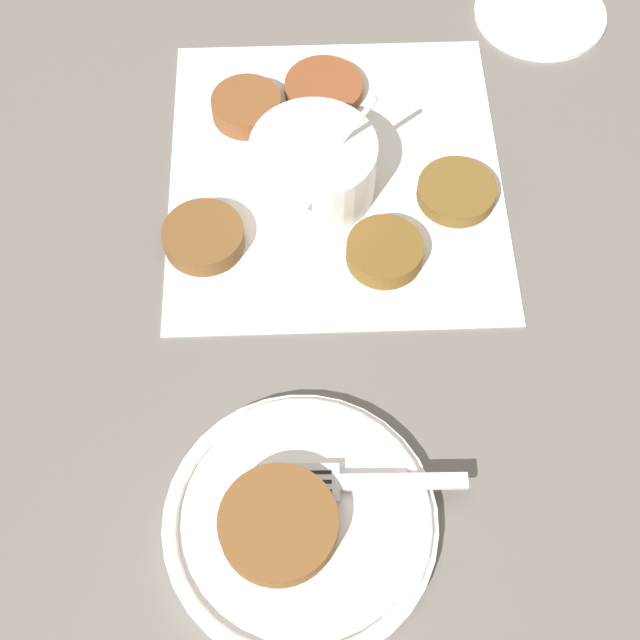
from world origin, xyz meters
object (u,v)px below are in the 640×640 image
(fork, at_px, (341,482))
(extra_saucer, at_px, (541,11))
(sauce_bowl, at_px, (313,168))
(serving_plate, at_px, (300,523))
(fritter_on_plate, at_px, (278,524))

(fork, relative_size, extra_saucer, 1.13)
(fork, bearing_deg, extra_saucer, 163.39)
(sauce_bowl, height_order, extra_saucer, sauce_bowl)
(fork, bearing_deg, sauce_bowl, -169.86)
(sauce_bowl, bearing_deg, extra_saucer, 139.86)
(serving_plate, bearing_deg, fork, 137.28)
(fork, bearing_deg, serving_plate, -42.72)
(serving_plate, relative_size, fork, 1.31)
(serving_plate, relative_size, fritter_on_plate, 2.35)
(sauce_bowl, xyz_separation_m, extra_saucer, (-0.25, 0.21, -0.02))
(sauce_bowl, distance_m, fork, 0.29)
(serving_plate, height_order, fork, fork)
(fritter_on_plate, xyz_separation_m, fork, (-0.04, 0.04, -0.01))
(sauce_bowl, bearing_deg, fork, 10.14)
(sauce_bowl, distance_m, fritter_on_plate, 0.32)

